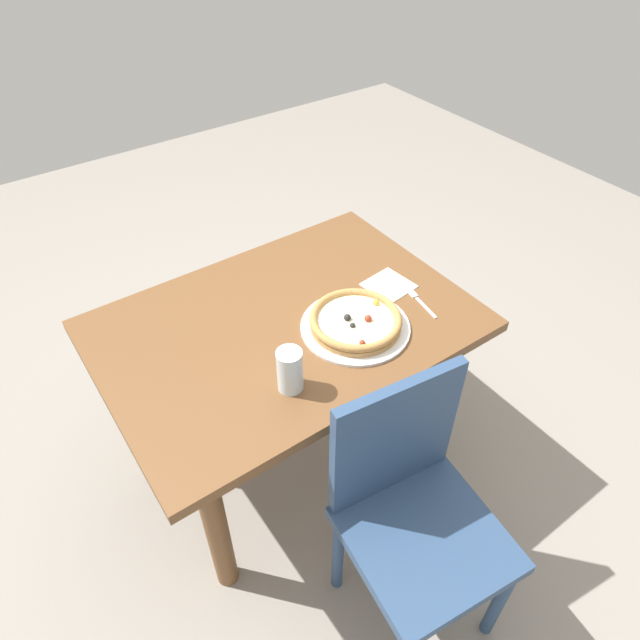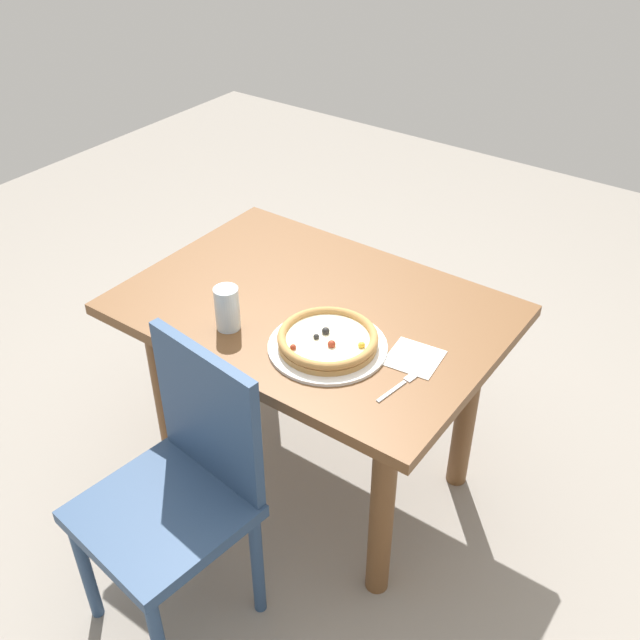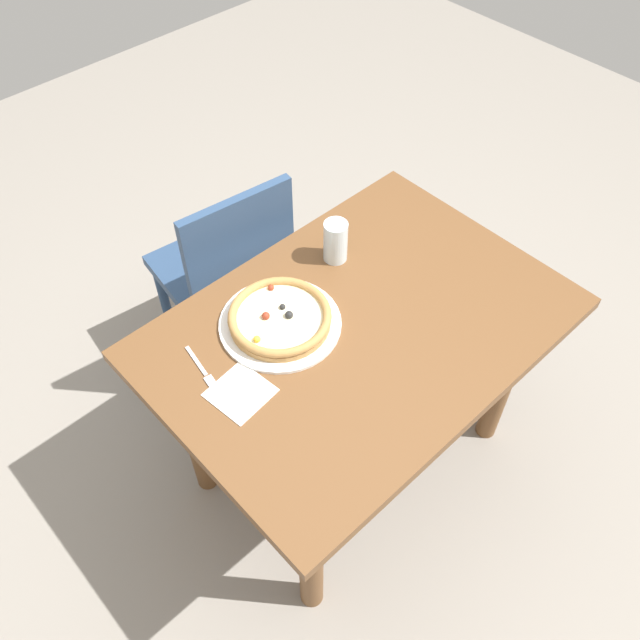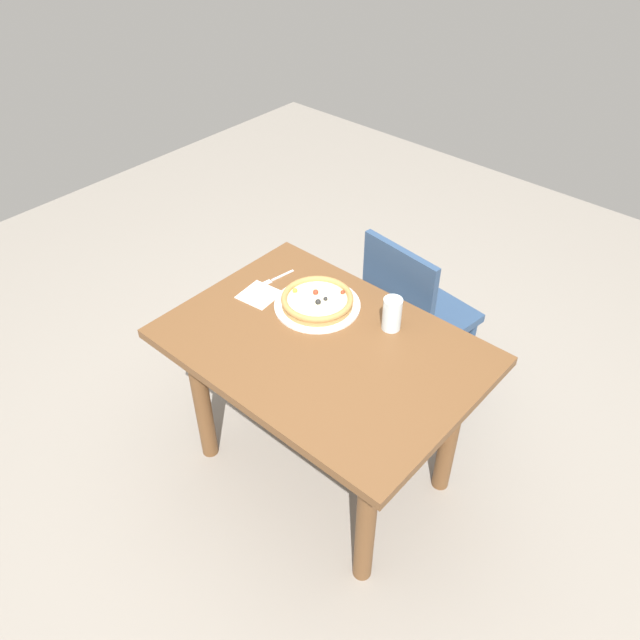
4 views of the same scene
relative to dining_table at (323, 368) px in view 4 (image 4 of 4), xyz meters
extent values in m
plane|color=gray|center=(0.00, 0.00, -0.60)|extent=(6.00, 6.00, 0.00)
cube|color=brown|center=(0.00, 0.00, 0.11)|extent=(1.13, 0.80, 0.04)
cylinder|color=brown|center=(-0.43, -0.26, -0.25)|extent=(0.07, 0.07, 0.69)
cylinder|color=brown|center=(0.43, -0.26, -0.25)|extent=(0.07, 0.07, 0.69)
cylinder|color=brown|center=(-0.43, 0.26, -0.25)|extent=(0.07, 0.07, 0.69)
cylinder|color=brown|center=(0.43, 0.26, -0.25)|extent=(0.07, 0.07, 0.69)
cylinder|color=navy|center=(0.15, -0.87, -0.39)|extent=(0.04, 0.04, 0.41)
cylinder|color=navy|center=(-0.19, -0.83, -0.39)|extent=(0.04, 0.04, 0.41)
cylinder|color=navy|center=(0.19, -0.53, -0.39)|extent=(0.04, 0.04, 0.41)
cylinder|color=navy|center=(-0.15, -0.49, -0.39)|extent=(0.04, 0.04, 0.41)
cube|color=navy|center=(0.00, -0.68, -0.17)|extent=(0.45, 0.45, 0.04)
cube|color=navy|center=(0.02, -0.50, 0.06)|extent=(0.38, 0.08, 0.42)
cylinder|color=white|center=(0.16, -0.15, 0.13)|extent=(0.33, 0.33, 0.01)
cylinder|color=#B78447|center=(0.16, -0.15, 0.14)|extent=(0.28, 0.28, 0.02)
cylinder|color=beige|center=(0.16, -0.15, 0.15)|extent=(0.24, 0.24, 0.01)
torus|color=#B78447|center=(0.16, -0.15, 0.16)|extent=(0.28, 0.28, 0.02)
sphere|color=#262626|center=(0.13, -0.17, 0.16)|extent=(0.02, 0.02, 0.02)
sphere|color=#262626|center=(0.14, -0.13, 0.16)|extent=(0.02, 0.02, 0.02)
sphere|color=gold|center=(0.25, -0.13, 0.16)|extent=(0.02, 0.02, 0.02)
sphere|color=maroon|center=(0.19, -0.17, 0.16)|extent=(0.02, 0.02, 0.02)
sphere|color=maroon|center=(0.11, -0.24, 0.16)|extent=(0.02, 0.02, 0.02)
cube|color=silver|center=(0.40, -0.20, 0.13)|extent=(0.03, 0.11, 0.00)
cube|color=silver|center=(0.41, -0.12, 0.13)|extent=(0.03, 0.05, 0.00)
cylinder|color=silver|center=(-0.13, -0.23, 0.19)|extent=(0.07, 0.07, 0.13)
cube|color=white|center=(0.38, -0.05, 0.13)|extent=(0.16, 0.16, 0.00)
camera|label=1|loc=(-0.66, -1.12, 1.29)|focal=31.62mm
camera|label=2|loc=(1.08, -1.47, 1.37)|focal=41.24mm
camera|label=3|loc=(0.87, 0.77, 1.52)|focal=37.38mm
camera|label=4|loc=(-1.11, 1.28, 1.65)|focal=35.40mm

